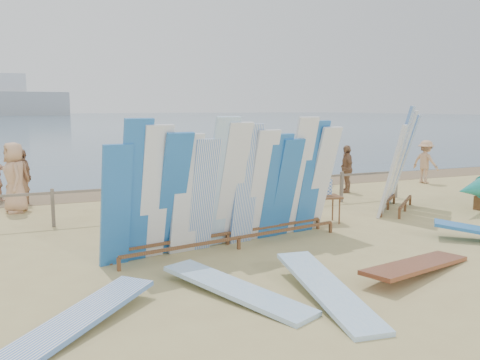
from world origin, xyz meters
name	(u,v)px	position (x,y,z in m)	size (l,w,h in m)	color
ground	(263,240)	(0.00, 0.00, 0.00)	(160.00, 160.00, 0.00)	tan
ocean	(43,119)	(0.00, 128.00, 0.00)	(320.00, 240.00, 0.02)	#3F5A71
wet_sand_strip	(172,189)	(0.00, 7.20, 0.00)	(40.00, 2.60, 0.01)	#7B6445
fence	(214,189)	(0.00, 3.00, 0.63)	(12.08, 0.08, 0.90)	#7B6D5D
main_surfboard_rack	(233,189)	(-0.79, -0.27, 1.18)	(5.25, 1.56, 2.61)	brown
side_surfboard_rack	(398,164)	(4.66, 1.35, 1.28)	(2.33, 2.17, 2.81)	brown
vendor_table	(323,208)	(2.02, 0.86, 0.35)	(0.89, 0.70, 1.06)	brown
flat_board_b	(327,300)	(-0.60, -3.41, 0.00)	(0.56, 2.70, 0.07)	#93C2EB
flat_board_c	(417,273)	(1.44, -2.99, 0.00)	(0.56, 2.70, 0.07)	brown
flat_board_a	(235,296)	(-1.77, -2.76, 0.00)	(0.56, 2.70, 0.07)	#93C2EB
flat_board_e	(76,330)	(-4.06, -3.06, 0.00)	(0.56, 2.70, 0.07)	white
beach_chair_left	(197,201)	(-0.29, 3.56, 0.24)	(0.60, 0.62, 0.81)	#B11224
beach_chair_right	(209,198)	(0.18, 3.92, 0.23)	(0.55, 0.57, 0.78)	#B11224
stroller	(251,190)	(1.31, 3.51, 0.46)	(0.76, 0.95, 1.15)	#B11224
beachgoer_9	(316,162)	(5.24, 6.47, 0.81)	(1.05, 0.43, 1.62)	tan
beachgoer_1	(18,180)	(-4.75, 5.35, 0.84)	(0.61, 0.34, 1.68)	#8C6042
beachgoer_0	(15,178)	(-4.82, 5.14, 0.93)	(0.91, 0.44, 1.87)	tan
beachgoer_extra_0	(426,162)	(9.01, 4.99, 0.79)	(1.02, 0.42, 1.58)	tan
beachgoer_2	(145,183)	(-1.66, 3.76, 0.79)	(0.77, 0.37, 1.58)	beige
beachgoer_4	(222,172)	(0.99, 4.98, 0.82)	(0.96, 0.41, 1.63)	#8C6042
beachgoer_6	(296,171)	(2.90, 3.79, 0.88)	(0.86, 0.41, 1.76)	tan
beachgoer_extra_1	(23,177)	(-4.63, 6.33, 0.80)	(0.93, 0.40, 1.59)	#8C6042
beachgoer_10	(346,169)	(5.13, 4.39, 0.78)	(0.91, 0.39, 1.56)	#8C6042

